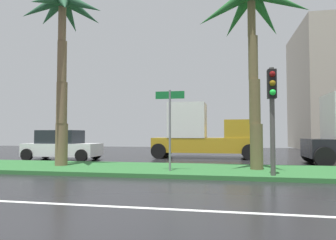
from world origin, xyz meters
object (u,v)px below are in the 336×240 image
object	(u,v)px
traffic_signal_median_right	(272,101)
palm_tree_centre_left	(252,19)
palm_tree_mid_left	(63,26)
car_in_traffic_leading	(62,146)
street_name_sign	(170,119)
box_truck_lead	(203,133)

from	to	relation	value
traffic_signal_median_right	palm_tree_centre_left	bearing A→B (deg)	104.03
palm_tree_mid_left	car_in_traffic_leading	bearing A→B (deg)	119.84
palm_tree_mid_left	palm_tree_centre_left	bearing A→B (deg)	2.64
street_name_sign	box_truck_lead	size ratio (longest dim) A/B	0.47
palm_tree_centre_left	street_name_sign	size ratio (longest dim) A/B	2.51
traffic_signal_median_right	car_in_traffic_leading	xyz separation A→B (m)	(-10.89, 5.63, -1.79)
palm_tree_mid_left	palm_tree_centre_left	world-z (taller)	palm_tree_mid_left
palm_tree_centre_left	traffic_signal_median_right	distance (m)	3.97
street_name_sign	box_truck_lead	xyz separation A→B (m)	(0.60, 8.18, -0.53)
palm_tree_centre_left	street_name_sign	xyz separation A→B (m)	(-3.11, -1.20, -4.02)
street_name_sign	box_truck_lead	world-z (taller)	box_truck_lead
street_name_sign	car_in_traffic_leading	size ratio (longest dim) A/B	0.70
car_in_traffic_leading	box_truck_lead	distance (m)	8.57
palm_tree_centre_left	box_truck_lead	world-z (taller)	palm_tree_centre_left
palm_tree_mid_left	traffic_signal_median_right	distance (m)	9.36
traffic_signal_median_right	car_in_traffic_leading	bearing A→B (deg)	152.66
traffic_signal_median_right	street_name_sign	size ratio (longest dim) A/B	1.19
traffic_signal_median_right	box_truck_lead	xyz separation A→B (m)	(-2.97, 8.82, -1.06)
box_truck_lead	traffic_signal_median_right	bearing A→B (deg)	-71.42
palm_tree_centre_left	car_in_traffic_leading	size ratio (longest dim) A/B	1.75
palm_tree_mid_left	traffic_signal_median_right	bearing A→B (deg)	-9.80
palm_tree_centre_left	box_truck_lead	size ratio (longest dim) A/B	1.18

